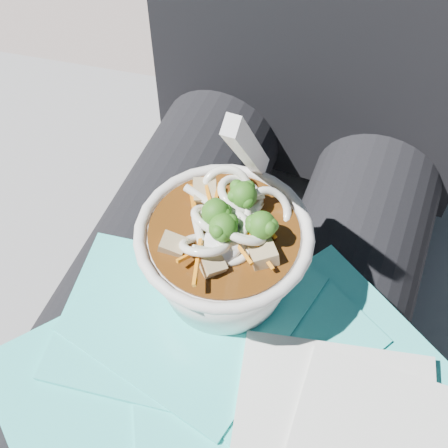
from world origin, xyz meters
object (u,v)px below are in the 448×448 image
(person_body, at_px, (258,242))
(plastic_bag, at_px, (206,354))
(stone_ledge, at_px, (261,339))
(lap, at_px, (224,331))
(udon_bowl, at_px, (225,250))

(person_body, xyz_separation_m, plastic_bag, (0.01, -0.15, 0.05))
(stone_ledge, distance_m, person_body, 0.33)
(lap, bearing_deg, person_body, 90.00)
(lap, xyz_separation_m, person_body, (0.00, 0.09, 0.02))
(lap, height_order, person_body, person_body)
(stone_ledge, bearing_deg, person_body, -90.00)
(plastic_bag, xyz_separation_m, udon_bowl, (-0.01, 0.06, 0.05))
(lap, relative_size, udon_bowl, 2.57)
(lap, bearing_deg, udon_bowl, 95.69)
(lap, distance_m, plastic_bag, 0.10)
(stone_ledge, height_order, plastic_bag, plastic_bag)
(plastic_bag, bearing_deg, udon_bowl, 97.49)
(stone_ledge, relative_size, udon_bowl, 5.36)
(stone_ledge, xyz_separation_m, plastic_bag, (0.01, -0.21, 0.38))
(lap, relative_size, person_body, 0.47)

